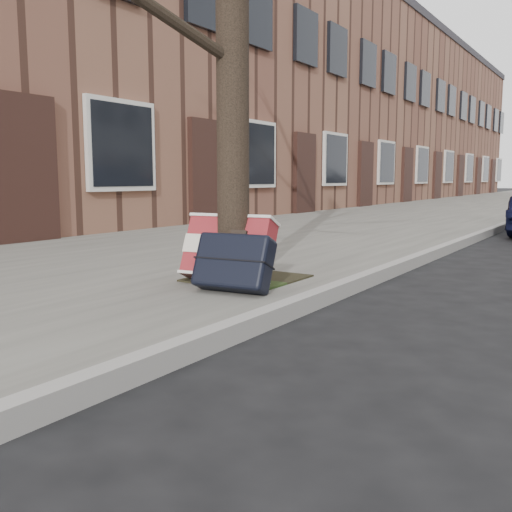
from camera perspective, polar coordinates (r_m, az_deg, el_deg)
The scene contains 6 objects.
ground at distance 3.05m, azimuth 18.50°, elevation -11.32°, with size 120.00×120.00×0.00m, color black.
near_sidewalk at distance 18.37m, azimuth 19.11°, elevation 4.48°, with size 5.00×70.00×0.12m, color slate.
house_near at distance 21.59m, azimuth 4.34°, elevation 14.46°, with size 6.80×40.00×7.00m, color brown.
dirt_patch at distance 4.90m, azimuth -0.90°, elevation -2.22°, with size 0.85×0.85×0.01m, color black.
suitcase_red at distance 4.69m, azimuth -2.72°, elevation 0.70°, with size 0.73×0.20×0.53m, color maroon.
suitcase_navy at distance 4.31m, azimuth -2.23°, elevation -0.58°, with size 0.59×0.19×0.42m, color black.
Camera 1 is at (0.69, -2.81, 0.98)m, focal length 40.00 mm.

